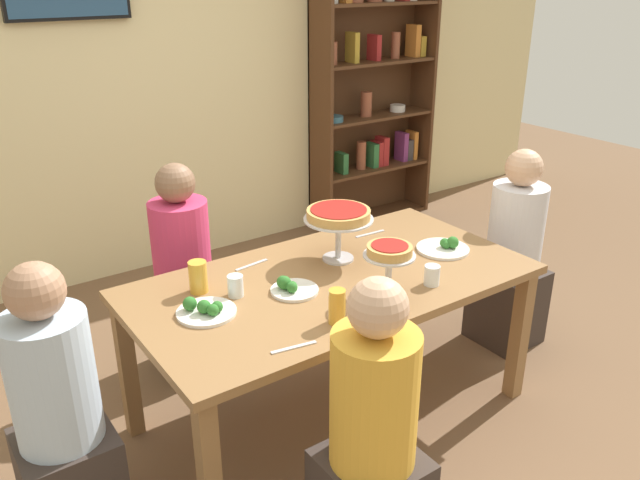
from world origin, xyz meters
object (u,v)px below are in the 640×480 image
at_px(deep_dish_pizza_stand, 339,218).
at_px(diner_far_left, 184,284).
at_px(bookshelf, 371,87).
at_px(cutlery_fork_near, 370,234).
at_px(diner_head_west, 61,427).
at_px(diner_head_east, 512,263).
at_px(water_glass_clear_near, 432,275).
at_px(beer_glass_amber_tall, 337,307).
at_px(beer_glass_amber_short, 198,277).
at_px(cutlery_fork_far, 294,347).
at_px(dining_table, 333,294).
at_px(water_glass_clear_far, 235,286).
at_px(salad_plate_spare, 205,310).
at_px(salad_plate_near_diner, 445,247).
at_px(personal_pizza_stand, 389,258).
at_px(salad_plate_far_diner, 291,287).
at_px(cutlery_knife_near, 252,265).
at_px(diner_near_left, 372,449).

bearing_deg(deep_dish_pizza_stand, diner_far_left, 128.98).
xyz_separation_m(bookshelf, cutlery_fork_near, (-1.40, -1.71, -0.39)).
height_order(diner_head_west, deep_dish_pizza_stand, diner_head_west).
bearing_deg(diner_head_east, water_glass_clear_near, 16.75).
relative_size(diner_far_left, beer_glass_amber_tall, 8.00).
relative_size(beer_glass_amber_short, cutlery_fork_far, 0.78).
height_order(bookshelf, diner_head_east, bookshelf).
xyz_separation_m(dining_table, cutlery_fork_near, (0.46, 0.30, 0.08)).
bearing_deg(deep_dish_pizza_stand, water_glass_clear_far, -175.42).
bearing_deg(salad_plate_spare, water_glass_clear_near, -19.56).
xyz_separation_m(diner_head_west, beer_glass_amber_short, (0.68, 0.24, 0.32)).
bearing_deg(cutlery_fork_far, deep_dish_pizza_stand, 51.21).
distance_m(diner_head_west, cutlery_fork_near, 1.74).
height_order(bookshelf, cutlery_fork_far, bookshelf).
relative_size(water_glass_clear_near, water_glass_clear_far, 0.96).
bearing_deg(water_glass_clear_far, diner_head_east, -4.33).
height_order(salad_plate_near_diner, water_glass_clear_near, water_glass_clear_near).
distance_m(dining_table, diner_head_east, 1.25).
bearing_deg(beer_glass_amber_short, cutlery_fork_near, 4.37).
xyz_separation_m(salad_plate_near_diner, salad_plate_spare, (-1.25, 0.10, 0.00)).
relative_size(diner_head_west, salad_plate_spare, 4.72).
relative_size(personal_pizza_stand, salad_plate_near_diner, 0.93).
height_order(water_glass_clear_far, cutlery_fork_far, water_glass_clear_far).
xyz_separation_m(salad_plate_spare, beer_glass_amber_short, (0.07, 0.20, 0.05)).
bearing_deg(salad_plate_spare, personal_pizza_stand, -23.79).
distance_m(diner_far_left, salad_plate_far_diner, 0.86).
distance_m(salad_plate_far_diner, water_glass_clear_near, 0.62).
xyz_separation_m(salad_plate_near_diner, water_glass_clear_near, (-0.32, -0.23, 0.03)).
height_order(diner_head_east, salad_plate_spare, diner_head_east).
bearing_deg(cutlery_fork_near, cutlery_fork_far, 39.91).
distance_m(dining_table, beer_glass_amber_short, 0.61).
height_order(water_glass_clear_far, cutlery_knife_near, water_glass_clear_far).
relative_size(personal_pizza_stand, cutlery_fork_near, 1.34).
relative_size(dining_table, water_glass_clear_far, 19.31).
bearing_deg(dining_table, cutlery_fork_near, 32.99).
xyz_separation_m(salad_plate_far_diner, water_glass_clear_near, (0.55, -0.30, 0.02)).
xyz_separation_m(diner_head_west, salad_plate_spare, (0.61, 0.04, 0.27)).
xyz_separation_m(diner_far_left, personal_pizza_stand, (0.47, -1.08, 0.43)).
relative_size(water_glass_clear_far, cutlery_knife_near, 0.52).
bearing_deg(cutlery_fork_near, water_glass_clear_near, 79.59).
bearing_deg(water_glass_clear_far, deep_dish_pizza_stand, 4.58).
bearing_deg(diner_head_west, diner_near_left, -40.82).
relative_size(diner_head_east, salad_plate_spare, 4.72).
bearing_deg(personal_pizza_stand, salad_plate_near_diner, 20.83).
height_order(salad_plate_far_diner, water_glass_clear_near, water_glass_clear_near).
height_order(deep_dish_pizza_stand, water_glass_clear_near, deep_dish_pizza_stand).
relative_size(bookshelf, diner_near_left, 1.92).
height_order(salad_plate_far_diner, beer_glass_amber_tall, beer_glass_amber_tall).
xyz_separation_m(salad_plate_far_diner, salad_plate_spare, (-0.39, 0.03, -0.00)).
distance_m(deep_dish_pizza_stand, water_glass_clear_near, 0.51).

